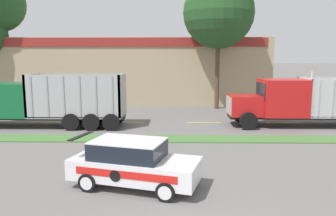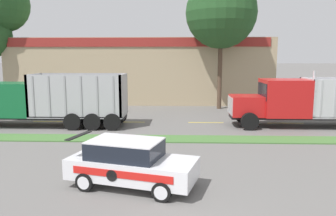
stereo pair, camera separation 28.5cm
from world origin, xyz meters
The scene contains 10 objects.
grass_verge centered at (0.00, 10.92, 0.03)m, with size 120.00×1.58×0.06m, color #477538.
centre_line_3 centered at (-9.07, 15.71, 0.00)m, with size 2.40×0.14×0.01m, color yellow.
centre_line_4 centered at (-3.67, 15.71, 0.00)m, with size 2.40×0.14×0.01m, color yellow.
centre_line_5 centered at (1.73, 15.71, 0.00)m, with size 2.40×0.14×0.01m, color yellow.
centre_line_6 centered at (7.13, 15.71, 0.00)m, with size 2.40×0.14×0.01m, color yellow.
dump_truck_lead centered at (7.57, 14.64, 1.58)m, with size 10.68×2.78×3.60m.
dump_truck_mid centered at (-9.87, 14.19, 1.52)m, with size 11.29×2.61×3.38m.
rally_car centered at (-1.74, 4.33, 0.83)m, with size 4.65×2.90×1.65m.
store_building_backdrop centered at (-3.94, 29.56, 3.13)m, with size 25.15×12.10×6.25m.
tree_behind_centre centered at (3.38, 22.11, 8.74)m, with size 5.98×5.98×12.63m.
Camera 2 is at (-0.08, -6.36, 4.34)m, focal length 35.00 mm.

